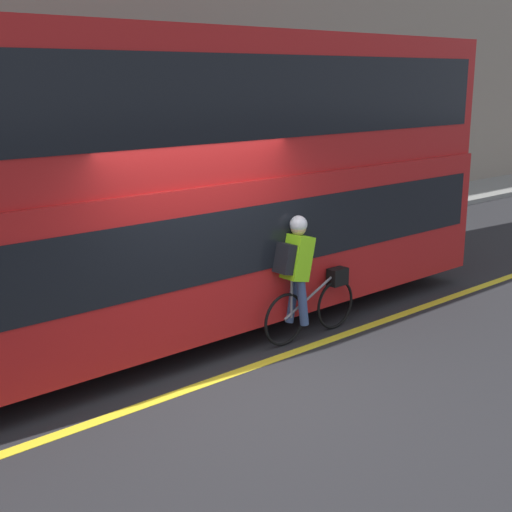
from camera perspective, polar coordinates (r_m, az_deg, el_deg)
The scene contains 5 objects.
ground_plane at distance 8.04m, azimuth -3.35°, elevation -9.28°, with size 80.00×80.00×0.00m, color #232326.
road_center_line at distance 7.91m, azimuth -2.58°, elevation -9.62°, with size 50.00×0.14×0.01m, color yellow.
sidewalk_curb at distance 12.03m, azimuth -17.90°, elevation -1.59°, with size 60.00×1.89×0.12m.
bus at distance 8.89m, azimuth -6.65°, elevation 6.71°, with size 9.30×2.51×3.72m.
cyclist_on_bike at distance 8.71m, azimuth 3.69°, elevation -1.40°, with size 1.56×0.32×1.59m.
Camera 1 is at (-4.52, -5.81, 3.21)m, focal length 50.00 mm.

